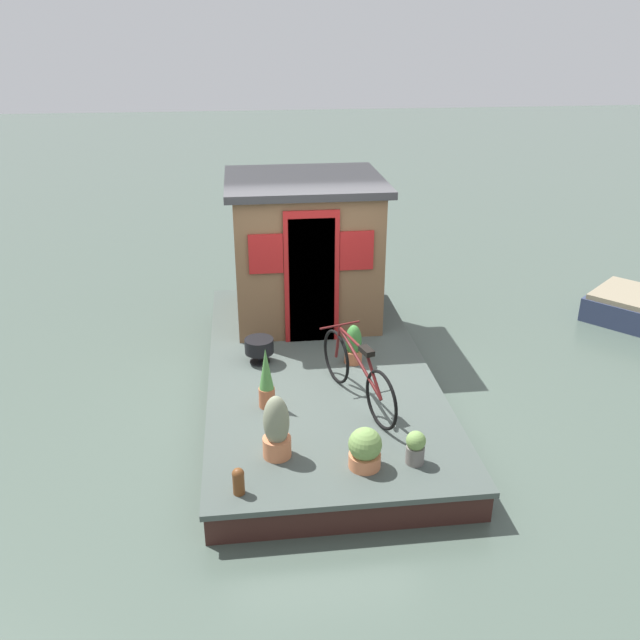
% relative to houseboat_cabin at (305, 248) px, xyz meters
% --- Properties ---
extents(ground_plane, '(60.00, 60.00, 0.00)m').
position_rel_houseboat_cabin_xyz_m(ground_plane, '(-1.60, 0.00, -1.40)').
color(ground_plane, '#47564C').
extents(houseboat_deck, '(5.42, 2.73, 0.38)m').
position_rel_houseboat_cabin_xyz_m(houseboat_deck, '(-1.60, 0.00, -1.21)').
color(houseboat_deck, '#424C47').
rests_on(houseboat_deck, ground_plane).
extents(houseboat_cabin, '(1.97, 2.15, 2.01)m').
position_rel_houseboat_cabin_xyz_m(houseboat_cabin, '(0.00, 0.00, 0.00)').
color(houseboat_cabin, brown).
rests_on(houseboat_cabin, houseboat_deck).
extents(bicycle, '(1.67, 0.66, 0.78)m').
position_rel_houseboat_cabin_xyz_m(bicycle, '(-2.57, -0.33, -0.65)').
color(bicycle, black).
rests_on(bicycle, houseboat_deck).
extents(potted_plant_lavender, '(0.22, 0.22, 0.51)m').
position_rel_houseboat_cabin_xyz_m(potted_plant_lavender, '(-1.60, -0.45, -0.78)').
color(potted_plant_lavender, '#B2603D').
rests_on(potted_plant_lavender, houseboat_deck).
extents(potted_plant_mint, '(0.33, 0.33, 0.42)m').
position_rel_houseboat_cabin_xyz_m(potted_plant_mint, '(-3.76, -0.20, -0.81)').
color(potted_plant_mint, '#C6754C').
rests_on(potted_plant_mint, houseboat_deck).
extents(potted_plant_basil, '(0.19, 0.19, 0.35)m').
position_rel_houseboat_cabin_xyz_m(potted_plant_basil, '(-3.76, -0.70, -0.84)').
color(potted_plant_basil, slate).
rests_on(potted_plant_basil, houseboat_deck).
extents(potted_plant_ivy, '(0.28, 0.28, 0.68)m').
position_rel_houseboat_cabin_xyz_m(potted_plant_ivy, '(-3.49, 0.63, -0.71)').
color(potted_plant_ivy, '#C6754C').
rests_on(potted_plant_ivy, houseboat_deck).
extents(potted_plant_rosemary, '(0.18, 0.18, 0.72)m').
position_rel_houseboat_cabin_xyz_m(potted_plant_rosemary, '(-2.54, 0.69, -0.67)').
color(potted_plant_rosemary, '#B2603D').
rests_on(potted_plant_rosemary, houseboat_deck).
extents(charcoal_grill, '(0.37, 0.37, 0.32)m').
position_rel_houseboat_cabin_xyz_m(charcoal_grill, '(-1.46, 0.73, -0.80)').
color(charcoal_grill, black).
rests_on(charcoal_grill, houseboat_deck).
extents(mooring_bollard, '(0.11, 0.11, 0.27)m').
position_rel_houseboat_cabin_xyz_m(mooring_bollard, '(-4.03, 1.01, -0.87)').
color(mooring_bollard, brown).
rests_on(mooring_bollard, houseboat_deck).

